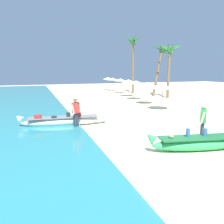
# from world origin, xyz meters

# --- Properties ---
(ground_plane) EXTENTS (80.00, 80.00, 0.00)m
(ground_plane) POSITION_xyz_m (0.00, 0.00, 0.00)
(ground_plane) COLOR beige
(boat_green_foreground) EXTENTS (4.00, 1.44, 0.81)m
(boat_green_foreground) POSITION_xyz_m (0.43, -1.08, 0.28)
(boat_green_foreground) COLOR #38B760
(boat_green_foreground) RESTS_ON ground
(boat_white_midground) EXTENTS (4.55, 1.13, 0.75)m
(boat_white_midground) POSITION_xyz_m (-3.82, 4.20, 0.27)
(boat_white_midground) COLOR white
(boat_white_midground) RESTS_ON ground
(person_vendor_hatted) EXTENTS (0.54, 0.49, 1.65)m
(person_vendor_hatted) POSITION_xyz_m (-3.28, 3.47, 0.95)
(person_vendor_hatted) COLOR #333842
(person_vendor_hatted) RESTS_ON ground
(person_tourist_customer) EXTENTS (0.52, 0.52, 1.65)m
(person_tourist_customer) POSITION_xyz_m (0.91, -0.60, 0.93)
(person_tourist_customer) COLOR #333842
(person_tourist_customer) RESTS_ON ground
(parasol_row_0) EXTENTS (1.60, 1.60, 1.91)m
(parasol_row_0) POSITION_xyz_m (3.67, 6.38, 1.75)
(parasol_row_0) COLOR #8E6B47
(parasol_row_0) RESTS_ON ground
(parasol_row_1) EXTENTS (1.60, 1.60, 1.91)m
(parasol_row_1) POSITION_xyz_m (4.01, 9.23, 1.75)
(parasol_row_1) COLOR #8E6B47
(parasol_row_1) RESTS_ON ground
(parasol_row_2) EXTENTS (1.60, 1.60, 1.91)m
(parasol_row_2) POSITION_xyz_m (4.45, 12.29, 1.75)
(parasol_row_2) COLOR #8E6B47
(parasol_row_2) RESTS_ON ground
(parasol_row_3) EXTENTS (1.60, 1.60, 1.91)m
(parasol_row_3) POSITION_xyz_m (4.85, 15.00, 1.75)
(parasol_row_3) COLOR #8E6B47
(parasol_row_3) RESTS_ON ground
(parasol_row_4) EXTENTS (1.60, 1.60, 1.91)m
(parasol_row_4) POSITION_xyz_m (5.16, 18.13, 1.75)
(parasol_row_4) COLOR #8E6B47
(parasol_row_4) RESTS_ON ground
(parasol_row_5) EXTENTS (1.60, 1.60, 1.91)m
(parasol_row_5) POSITION_xyz_m (5.21, 21.12, 1.75)
(parasol_row_5) COLOR #8E6B47
(parasol_row_5) RESTS_ON ground
(parasol_row_6) EXTENTS (1.60, 1.60, 1.91)m
(parasol_row_6) POSITION_xyz_m (5.50, 23.98, 1.75)
(parasol_row_6) COLOR #8E6B47
(parasol_row_6) RESTS_ON ground
(palm_tree_tall_inland) EXTENTS (2.83, 2.33, 5.69)m
(palm_tree_tall_inland) POSITION_xyz_m (8.32, 12.38, 4.62)
(palm_tree_tall_inland) COLOR brown
(palm_tree_tall_inland) RESTS_ON ground
(palm_tree_leaning_seaward) EXTENTS (2.34, 2.52, 5.90)m
(palm_tree_leaning_seaward) POSITION_xyz_m (8.48, 14.28, 4.61)
(palm_tree_leaning_seaward) COLOR brown
(palm_tree_leaning_seaward) RESTS_ON ground
(palm_tree_mid_cluster) EXTENTS (2.58, 2.90, 7.23)m
(palm_tree_mid_cluster) POSITION_xyz_m (6.87, 18.17, 5.87)
(palm_tree_mid_cluster) COLOR brown
(palm_tree_mid_cluster) RESTS_ON ground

